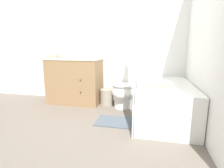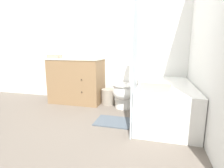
{
  "view_description": "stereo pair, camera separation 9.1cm",
  "coord_description": "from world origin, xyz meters",
  "px_view_note": "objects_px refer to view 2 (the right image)",
  "views": [
    {
      "loc": [
        0.67,
        -1.82,
        1.05
      ],
      "look_at": [
        0.1,
        0.71,
        0.52
      ],
      "focal_mm": 28.0,
      "sensor_mm": 36.0,
      "label": 1
    },
    {
      "loc": [
        0.76,
        -1.79,
        1.05
      ],
      "look_at": [
        0.1,
        0.71,
        0.52
      ],
      "focal_mm": 28.0,
      "sensor_mm": 36.0,
      "label": 2
    }
  ],
  "objects_px": {
    "bathtub": "(165,101)",
    "bath_mat": "(113,122)",
    "vanity_cabinet": "(77,80)",
    "wastebasket": "(108,97)",
    "hand_towel_folded": "(55,56)",
    "toilet": "(125,89)",
    "tissue_box": "(92,55)",
    "bath_towel_folded": "(155,86)",
    "sink_faucet": "(80,56)",
    "soap_dispenser": "(95,54)"
  },
  "relations": [
    {
      "from": "bathtub",
      "to": "bath_mat",
      "type": "bearing_deg",
      "value": -155.31
    },
    {
      "from": "bath_mat",
      "to": "vanity_cabinet",
      "type": "bearing_deg",
      "value": 140.05
    },
    {
      "from": "wastebasket",
      "to": "hand_towel_folded",
      "type": "distance_m",
      "value": 1.27
    },
    {
      "from": "toilet",
      "to": "tissue_box",
      "type": "bearing_deg",
      "value": 163.47
    },
    {
      "from": "bathtub",
      "to": "tissue_box",
      "type": "height_order",
      "value": "tissue_box"
    },
    {
      "from": "bathtub",
      "to": "bath_towel_folded",
      "type": "height_order",
      "value": "bath_towel_folded"
    },
    {
      "from": "vanity_cabinet",
      "to": "bathtub",
      "type": "bearing_deg",
      "value": -15.57
    },
    {
      "from": "sink_faucet",
      "to": "bath_towel_folded",
      "type": "distance_m",
      "value": 1.91
    },
    {
      "from": "bath_mat",
      "to": "hand_towel_folded",
      "type": "bearing_deg",
      "value": 153.94
    },
    {
      "from": "soap_dispenser",
      "to": "bath_mat",
      "type": "xyz_separation_m",
      "value": [
        0.53,
        -0.76,
        -0.94
      ]
    },
    {
      "from": "toilet",
      "to": "bath_towel_folded",
      "type": "xyz_separation_m",
      "value": [
        0.54,
        -0.83,
        0.26
      ]
    },
    {
      "from": "bathtub",
      "to": "hand_towel_folded",
      "type": "height_order",
      "value": "hand_towel_folded"
    },
    {
      "from": "toilet",
      "to": "soap_dispenser",
      "type": "bearing_deg",
      "value": 174.49
    },
    {
      "from": "bathtub",
      "to": "hand_towel_folded",
      "type": "relative_size",
      "value": 6.38
    },
    {
      "from": "bathtub",
      "to": "bath_mat",
      "type": "xyz_separation_m",
      "value": [
        -0.72,
        -0.33,
        -0.26
      ]
    },
    {
      "from": "vanity_cabinet",
      "to": "soap_dispenser",
      "type": "bearing_deg",
      "value": -4.45
    },
    {
      "from": "soap_dispenser",
      "to": "bath_mat",
      "type": "bearing_deg",
      "value": -54.92
    },
    {
      "from": "hand_towel_folded",
      "to": "sink_faucet",
      "type": "bearing_deg",
      "value": 44.76
    },
    {
      "from": "sink_faucet",
      "to": "bathtub",
      "type": "xyz_separation_m",
      "value": [
        1.66,
        -0.66,
        -0.64
      ]
    },
    {
      "from": "toilet",
      "to": "bath_mat",
      "type": "height_order",
      "value": "toilet"
    },
    {
      "from": "sink_faucet",
      "to": "bath_mat",
      "type": "relative_size",
      "value": 0.28
    },
    {
      "from": "bath_mat",
      "to": "wastebasket",
      "type": "bearing_deg",
      "value": 111.0
    },
    {
      "from": "vanity_cabinet",
      "to": "toilet",
      "type": "bearing_deg",
      "value": -5.06
    },
    {
      "from": "hand_towel_folded",
      "to": "bath_towel_folded",
      "type": "bearing_deg",
      "value": -22.2
    },
    {
      "from": "wastebasket",
      "to": "hand_towel_folded",
      "type": "relative_size",
      "value": 1.28
    },
    {
      "from": "vanity_cabinet",
      "to": "hand_towel_folded",
      "type": "xyz_separation_m",
      "value": [
        -0.36,
        -0.15,
        0.46
      ]
    },
    {
      "from": "toilet",
      "to": "bath_mat",
      "type": "relative_size",
      "value": 1.46
    },
    {
      "from": "tissue_box",
      "to": "bath_mat",
      "type": "bearing_deg",
      "value": -54.29
    },
    {
      "from": "tissue_box",
      "to": "soap_dispenser",
      "type": "bearing_deg",
      "value": -51.23
    },
    {
      "from": "toilet",
      "to": "bath_towel_folded",
      "type": "distance_m",
      "value": 1.02
    },
    {
      "from": "bath_towel_folded",
      "to": "bath_mat",
      "type": "relative_size",
      "value": 0.7
    },
    {
      "from": "vanity_cabinet",
      "to": "bath_towel_folded",
      "type": "bearing_deg",
      "value": -31.25
    },
    {
      "from": "bath_towel_folded",
      "to": "bathtub",
      "type": "bearing_deg",
      "value": 72.04
    },
    {
      "from": "sink_faucet",
      "to": "tissue_box",
      "type": "distance_m",
      "value": 0.3
    },
    {
      "from": "tissue_box",
      "to": "bath_towel_folded",
      "type": "distance_m",
      "value": 1.64
    },
    {
      "from": "sink_faucet",
      "to": "bath_mat",
      "type": "height_order",
      "value": "sink_faucet"
    },
    {
      "from": "toilet",
      "to": "vanity_cabinet",
      "type": "bearing_deg",
      "value": 174.94
    },
    {
      "from": "toilet",
      "to": "tissue_box",
      "type": "xyz_separation_m",
      "value": [
        -0.69,
        0.2,
        0.59
      ]
    },
    {
      "from": "bath_towel_folded",
      "to": "tissue_box",
      "type": "bearing_deg",
      "value": 139.71
    },
    {
      "from": "vanity_cabinet",
      "to": "tissue_box",
      "type": "relative_size",
      "value": 7.03
    },
    {
      "from": "bath_towel_folded",
      "to": "soap_dispenser",
      "type": "bearing_deg",
      "value": 141.18
    },
    {
      "from": "vanity_cabinet",
      "to": "tissue_box",
      "type": "height_order",
      "value": "tissue_box"
    },
    {
      "from": "vanity_cabinet",
      "to": "hand_towel_folded",
      "type": "height_order",
      "value": "hand_towel_folded"
    },
    {
      "from": "bathtub",
      "to": "bath_towel_folded",
      "type": "xyz_separation_m",
      "value": [
        -0.15,
        -0.46,
        0.32
      ]
    },
    {
      "from": "toilet",
      "to": "wastebasket",
      "type": "height_order",
      "value": "toilet"
    },
    {
      "from": "sink_faucet",
      "to": "bath_towel_folded",
      "type": "height_order",
      "value": "sink_faucet"
    },
    {
      "from": "bath_mat",
      "to": "bathtub",
      "type": "bearing_deg",
      "value": 24.69
    },
    {
      "from": "bath_mat",
      "to": "sink_faucet",
      "type": "bearing_deg",
      "value": 133.63
    },
    {
      "from": "wastebasket",
      "to": "bath_towel_folded",
      "type": "height_order",
      "value": "bath_towel_folded"
    },
    {
      "from": "vanity_cabinet",
      "to": "soap_dispenser",
      "type": "height_order",
      "value": "soap_dispenser"
    }
  ]
}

